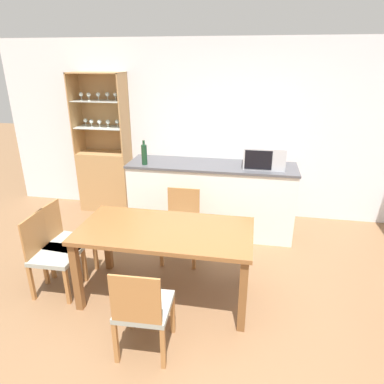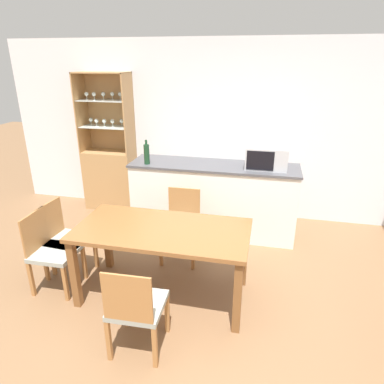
{
  "view_description": "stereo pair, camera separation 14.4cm",
  "coord_description": "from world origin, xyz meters",
  "px_view_note": "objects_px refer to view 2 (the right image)",
  "views": [
    {
      "loc": [
        0.47,
        -2.38,
        2.27
      ],
      "look_at": [
        -0.18,
        1.17,
        0.86
      ],
      "focal_mm": 32.0,
      "sensor_mm": 36.0,
      "label": 1
    },
    {
      "loc": [
        0.61,
        -2.35,
        2.27
      ],
      "look_at": [
        -0.18,
        1.17,
        0.86
      ],
      "focal_mm": 32.0,
      "sensor_mm": 36.0,
      "label": 2
    }
  ],
  "objects_px": {
    "dining_chair_side_left_far": "(65,239)",
    "dining_chair_head_far": "(181,225)",
    "display_cabinet": "(110,170)",
    "microwave": "(266,157)",
    "dining_table": "(162,237)",
    "wine_bottle": "(147,154)",
    "dining_chair_head_near": "(136,307)",
    "dining_chair_side_left_near": "(52,251)"
  },
  "relations": [
    {
      "from": "dining_chair_side_left_near",
      "to": "dining_chair_head_near",
      "type": "xyz_separation_m",
      "value": [
        1.16,
        -0.61,
        0.0
      ]
    },
    {
      "from": "dining_chair_side_left_near",
      "to": "wine_bottle",
      "type": "distance_m",
      "value": 1.69
    },
    {
      "from": "dining_chair_head_far",
      "to": "dining_chair_side_left_near",
      "type": "bearing_deg",
      "value": 35.69
    },
    {
      "from": "microwave",
      "to": "display_cabinet",
      "type": "bearing_deg",
      "value": 168.33
    },
    {
      "from": "dining_table",
      "to": "microwave",
      "type": "relative_size",
      "value": 3.24
    },
    {
      "from": "display_cabinet",
      "to": "wine_bottle",
      "type": "xyz_separation_m",
      "value": [
        0.87,
        -0.66,
        0.49
      ]
    },
    {
      "from": "dining_chair_side_left_far",
      "to": "wine_bottle",
      "type": "distance_m",
      "value": 1.48
    },
    {
      "from": "wine_bottle",
      "to": "display_cabinet",
      "type": "bearing_deg",
      "value": 142.67
    },
    {
      "from": "display_cabinet",
      "to": "dining_table",
      "type": "distance_m",
      "value": 2.48
    },
    {
      "from": "dining_chair_head_near",
      "to": "wine_bottle",
      "type": "height_order",
      "value": "wine_bottle"
    },
    {
      "from": "dining_table",
      "to": "dining_chair_head_near",
      "type": "height_order",
      "value": "dining_chair_head_near"
    },
    {
      "from": "dining_chair_head_far",
      "to": "microwave",
      "type": "relative_size",
      "value": 1.63
    },
    {
      "from": "dining_chair_head_near",
      "to": "microwave",
      "type": "height_order",
      "value": "microwave"
    },
    {
      "from": "dining_chair_side_left_near",
      "to": "dining_chair_side_left_far",
      "type": "relative_size",
      "value": 1.0
    },
    {
      "from": "dining_chair_head_far",
      "to": "microwave",
      "type": "height_order",
      "value": "microwave"
    },
    {
      "from": "dining_chair_side_left_far",
      "to": "microwave",
      "type": "bearing_deg",
      "value": 127.51
    },
    {
      "from": "dining_chair_side_left_far",
      "to": "dining_chair_head_far",
      "type": "distance_m",
      "value": 1.31
    },
    {
      "from": "display_cabinet",
      "to": "microwave",
      "type": "bearing_deg",
      "value": -11.67
    },
    {
      "from": "dining_chair_side_left_near",
      "to": "dining_table",
      "type": "bearing_deg",
      "value": 94.95
    },
    {
      "from": "dining_chair_head_far",
      "to": "wine_bottle",
      "type": "distance_m",
      "value": 1.09
    },
    {
      "from": "display_cabinet",
      "to": "microwave",
      "type": "xyz_separation_m",
      "value": [
        2.4,
        -0.5,
        0.49
      ]
    },
    {
      "from": "dining_chair_head_near",
      "to": "dining_chair_side_left_far",
      "type": "xyz_separation_m",
      "value": [
        -1.16,
        0.86,
        0.0
      ]
    },
    {
      "from": "dining_chair_head_near",
      "to": "dining_chair_head_far",
      "type": "bearing_deg",
      "value": 88.05
    },
    {
      "from": "dining_chair_head_near",
      "to": "dining_chair_head_far",
      "type": "xyz_separation_m",
      "value": [
        -0.0,
        1.47,
        0.0
      ]
    },
    {
      "from": "dining_chair_head_far",
      "to": "dining_chair_head_near",
      "type": "bearing_deg",
      "value": 89.16
    },
    {
      "from": "dining_chair_head_near",
      "to": "dining_chair_side_left_far",
      "type": "height_order",
      "value": "same"
    },
    {
      "from": "display_cabinet",
      "to": "wine_bottle",
      "type": "relative_size",
      "value": 6.53
    },
    {
      "from": "display_cabinet",
      "to": "dining_chair_side_left_far",
      "type": "height_order",
      "value": "display_cabinet"
    },
    {
      "from": "wine_bottle",
      "to": "dining_chair_head_near",
      "type": "bearing_deg",
      "value": -73.41
    },
    {
      "from": "dining_table",
      "to": "microwave",
      "type": "bearing_deg",
      "value": 58.25
    },
    {
      "from": "display_cabinet",
      "to": "dining_chair_head_far",
      "type": "xyz_separation_m",
      "value": [
        1.48,
        -1.25,
        -0.19
      ]
    },
    {
      "from": "dining_chair_side_left_far",
      "to": "dining_chair_head_far",
      "type": "relative_size",
      "value": 1.0
    },
    {
      "from": "dining_chair_side_left_far",
      "to": "wine_bottle",
      "type": "height_order",
      "value": "wine_bottle"
    },
    {
      "from": "dining_chair_side_left_near",
      "to": "wine_bottle",
      "type": "bearing_deg",
      "value": 158.08
    },
    {
      "from": "display_cabinet",
      "to": "microwave",
      "type": "relative_size",
      "value": 4.07
    },
    {
      "from": "display_cabinet",
      "to": "dining_chair_side_left_far",
      "type": "xyz_separation_m",
      "value": [
        0.32,
        -1.86,
        -0.19
      ]
    },
    {
      "from": "dining_table",
      "to": "dining_chair_head_near",
      "type": "relative_size",
      "value": 1.99
    },
    {
      "from": "dining_chair_side_left_far",
      "to": "dining_table",
      "type": "bearing_deg",
      "value": 88.03
    },
    {
      "from": "dining_chair_head_near",
      "to": "dining_chair_head_far",
      "type": "distance_m",
      "value": 1.47
    },
    {
      "from": "dining_chair_side_left_near",
      "to": "dining_chair_side_left_far",
      "type": "xyz_separation_m",
      "value": [
        0.0,
        0.25,
        0.0
      ]
    },
    {
      "from": "dining_chair_head_far",
      "to": "dining_table",
      "type": "bearing_deg",
      "value": 89.13
    },
    {
      "from": "display_cabinet",
      "to": "wine_bottle",
      "type": "distance_m",
      "value": 1.2
    }
  ]
}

